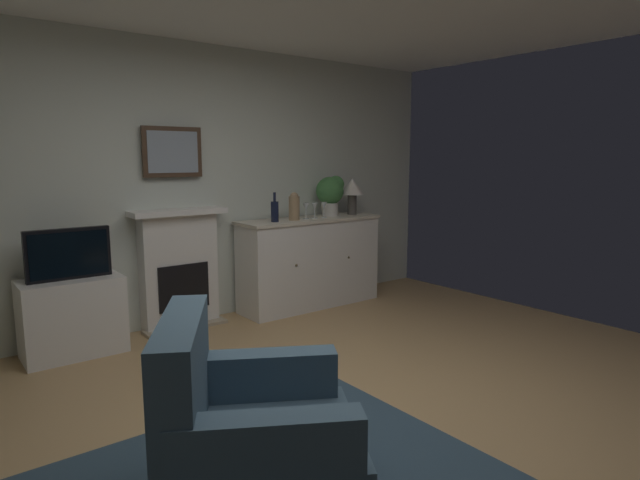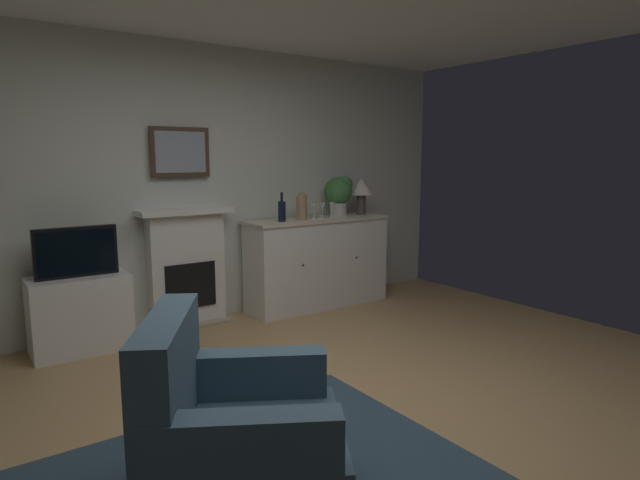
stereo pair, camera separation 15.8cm
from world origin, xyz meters
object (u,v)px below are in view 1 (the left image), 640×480
at_px(framed_picture, 173,152).
at_px(tv_set, 69,254).
at_px(fireplace_unit, 179,269).
at_px(wine_glass_right, 324,206).
at_px(vase_decorative, 294,206).
at_px(tv_cabinet, 73,317).
at_px(wine_bottle, 275,211).
at_px(potted_plant_small, 331,192).
at_px(wine_glass_center, 315,207).
at_px(armchair, 249,439).
at_px(sideboard_cabinet, 310,262).
at_px(wine_glass_left, 306,207).
at_px(table_lamp, 352,189).

xyz_separation_m(framed_picture, tv_set, (-0.97, -0.23, -0.79)).
distance_m(fireplace_unit, wine_glass_right, 1.62).
bearing_deg(tv_set, vase_decorative, -1.13).
relative_size(tv_cabinet, tv_set, 1.21).
distance_m(wine_bottle, potted_plant_small, 0.80).
bearing_deg(wine_glass_center, wine_bottle, -179.41).
bearing_deg(armchair, vase_decorative, 51.30).
bearing_deg(tv_cabinet, sideboard_cabinet, -0.37).
height_order(wine_bottle, wine_glass_right, wine_bottle).
relative_size(sideboard_cabinet, tv_set, 2.54).
bearing_deg(tv_cabinet, framed_picture, 12.01).
height_order(tv_cabinet, potted_plant_small, potted_plant_small).
relative_size(fireplace_unit, wine_glass_right, 6.67).
bearing_deg(wine_glass_center, tv_set, 179.19).
bearing_deg(potted_plant_small, tv_set, -178.85).
distance_m(wine_bottle, vase_decorative, 0.23).
distance_m(sideboard_cabinet, wine_glass_right, 0.61).
bearing_deg(sideboard_cabinet, tv_cabinet, 179.63).
relative_size(sideboard_cabinet, wine_glass_left, 9.54).
distance_m(sideboard_cabinet, wine_glass_center, 0.59).
bearing_deg(tv_cabinet, tv_set, -90.00).
height_order(wine_glass_right, armchair, wine_glass_right).
xyz_separation_m(wine_glass_right, vase_decorative, (-0.37, 0.01, 0.02)).
distance_m(vase_decorative, potted_plant_small, 0.57).
relative_size(framed_picture, wine_glass_right, 3.33).
distance_m(vase_decorative, tv_cabinet, 2.25).
distance_m(wine_glass_left, wine_glass_center, 0.11).
distance_m(fireplace_unit, wine_bottle, 1.06).
height_order(wine_glass_center, tv_cabinet, wine_glass_center).
relative_size(wine_glass_center, wine_glass_right, 1.00).
distance_m(tv_set, potted_plant_small, 2.69).
bearing_deg(potted_plant_small, wine_bottle, -173.26).
relative_size(framed_picture, wine_glass_center, 3.33).
bearing_deg(fireplace_unit, vase_decorative, -11.27).
distance_m(wine_glass_right, vase_decorative, 0.37).
relative_size(wine_glass_right, armchair, 0.15).
xyz_separation_m(vase_decorative, armchair, (-2.02, -2.52, -0.69)).
height_order(wine_glass_left, potted_plant_small, potted_plant_small).
distance_m(table_lamp, wine_glass_right, 0.47).
bearing_deg(tv_cabinet, table_lamp, -0.29).
relative_size(wine_glass_center, tv_cabinet, 0.22).
height_order(fireplace_unit, tv_set, fireplace_unit).
xyz_separation_m(table_lamp, tv_cabinet, (-2.93, 0.02, -0.91)).
xyz_separation_m(framed_picture, tv_cabinet, (-0.97, -0.21, -1.30)).
height_order(framed_picture, tv_set, framed_picture).
bearing_deg(framed_picture, tv_cabinet, -167.99).
bearing_deg(wine_glass_left, framed_picture, 168.56).
height_order(vase_decorative, tv_set, vase_decorative).
distance_m(framed_picture, tv_cabinet, 1.64).
relative_size(fireplace_unit, armchair, 1.02).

